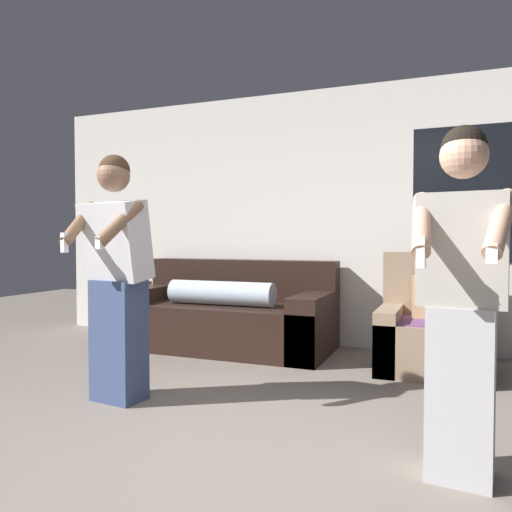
% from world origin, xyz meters
% --- Properties ---
extents(ground_plane, '(14.00, 14.00, 0.00)m').
position_xyz_m(ground_plane, '(0.00, 0.00, 0.00)').
color(ground_plane, slate).
extents(wall_back, '(6.85, 0.07, 2.70)m').
position_xyz_m(wall_back, '(0.02, 3.36, 1.35)').
color(wall_back, silver).
rests_on(wall_back, ground_plane).
extents(couch, '(2.13, 0.99, 0.90)m').
position_xyz_m(couch, '(-1.01, 2.83, 0.32)').
color(couch, black).
rests_on(couch, ground_plane).
extents(armchair, '(0.90, 0.83, 1.01)m').
position_xyz_m(armchair, '(1.00, 2.68, 0.33)').
color(armchair, '#937A60').
rests_on(armchair, ground_plane).
extents(side_table, '(0.49, 0.47, 0.77)m').
position_xyz_m(side_table, '(-2.50, 3.07, 0.52)').
color(side_table, brown).
rests_on(side_table, ground_plane).
extents(person_left, '(0.51, 0.53, 1.70)m').
position_xyz_m(person_left, '(-1.02, 1.01, 0.86)').
color(person_left, '#384770').
rests_on(person_left, ground_plane).
extents(person_right, '(0.45, 0.48, 1.65)m').
position_xyz_m(person_right, '(1.19, 0.66, 0.84)').
color(person_right, '#B2B2B7').
rests_on(person_right, ground_plane).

